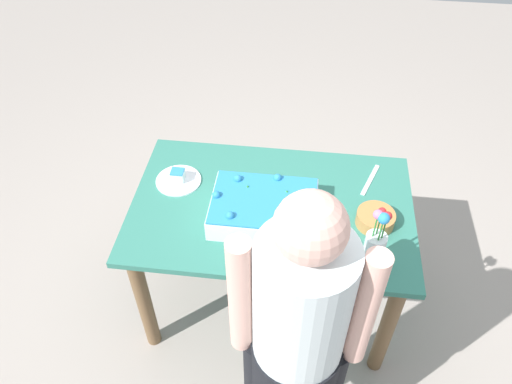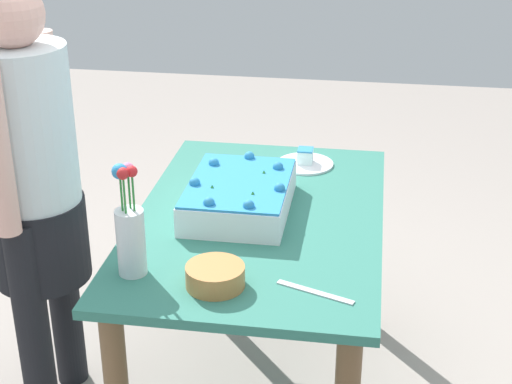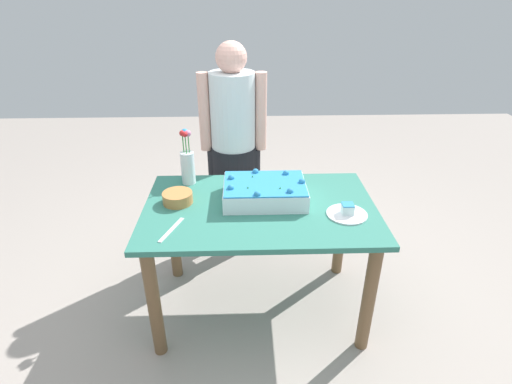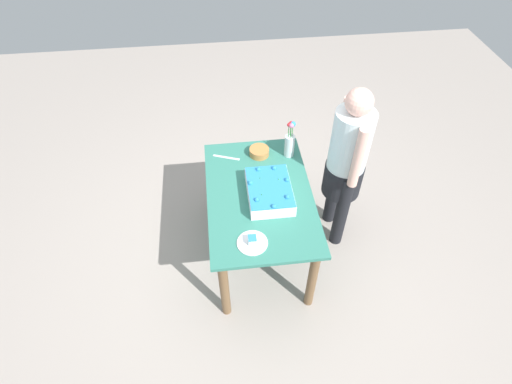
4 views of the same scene
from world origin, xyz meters
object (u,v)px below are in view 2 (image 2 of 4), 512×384
fruit_bowl (215,276)px  person_standing (33,184)px  cake_knife (315,292)px  flower_vase (130,233)px  sheet_cake (239,195)px  serving_plate_with_slice (305,161)px

fruit_bowl → person_standing: bearing=65.3°
cake_knife → flower_vase: bearing=-162.4°
sheet_cake → cake_knife: sheet_cake is taller
fruit_bowl → cake_knife: bearing=-88.7°
fruit_bowl → person_standing: size_ratio=0.11×
sheet_cake → serving_plate_with_slice: bearing=-22.7°
cake_knife → fruit_bowl: (-0.01, 0.28, 0.03)m
cake_knife → fruit_bowl: 0.28m
cake_knife → flower_vase: (0.03, 0.52, 0.13)m
fruit_bowl → person_standing: (0.30, 0.65, 0.10)m
sheet_cake → serving_plate_with_slice: sheet_cake is taller
cake_knife → fruit_bowl: fruit_bowl is taller
fruit_bowl → person_standing: person_standing is taller
flower_vase → person_standing: 0.48m
serving_plate_with_slice → person_standing: (-0.61, 0.81, 0.12)m
sheet_cake → fruit_bowl: sheet_cake is taller
sheet_cake → cake_knife: 0.56m
serving_plate_with_slice → cake_knife: serving_plate_with_slice is taller
serving_plate_with_slice → fruit_bowl: 0.92m
sheet_cake → flower_vase: size_ratio=1.35×
flower_vase → serving_plate_with_slice: bearing=-25.0°
fruit_bowl → sheet_cake: bearing=2.0°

